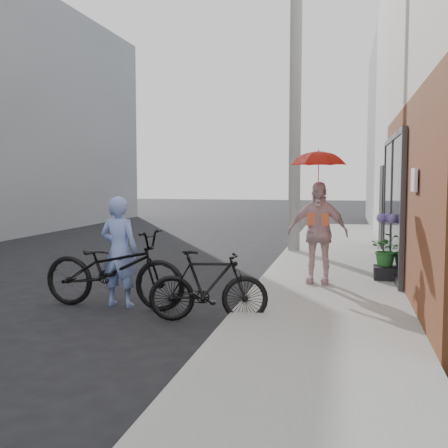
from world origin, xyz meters
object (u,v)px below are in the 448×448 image
(bike_left, at_px, (114,269))
(planter, at_px, (386,273))
(officer, at_px, (119,252))
(bike_right, at_px, (208,286))
(utility_pole, at_px, (295,107))
(kimono_woman, at_px, (318,232))

(bike_left, bearing_deg, planter, -54.03)
(officer, bearing_deg, planter, -143.24)
(bike_right, distance_m, planter, 3.81)
(planter, bearing_deg, bike_left, -147.27)
(bike_left, xyz_separation_m, planter, (3.89, 2.50, -0.33))
(bike_left, distance_m, bike_right, 1.56)
(officer, relative_size, bike_right, 1.03)
(utility_pole, xyz_separation_m, kimono_woman, (0.76, -4.10, -2.55))
(bike_right, bearing_deg, kimono_woman, -38.43)
(kimono_woman, relative_size, planter, 4.01)
(officer, distance_m, planter, 4.57)
(bike_right, bearing_deg, planter, -49.38)
(utility_pole, height_order, bike_right, utility_pole)
(planter, bearing_deg, bike_right, -129.11)
(utility_pole, bearing_deg, planter, -61.56)
(kimono_woman, distance_m, planter, 1.47)
(bike_left, relative_size, bike_right, 1.39)
(kimono_woman, bearing_deg, planter, 32.37)
(utility_pole, bearing_deg, officer, -108.39)
(bike_right, bearing_deg, officer, 58.28)
(utility_pole, height_order, bike_left, utility_pole)
(bike_left, relative_size, kimono_woman, 1.28)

